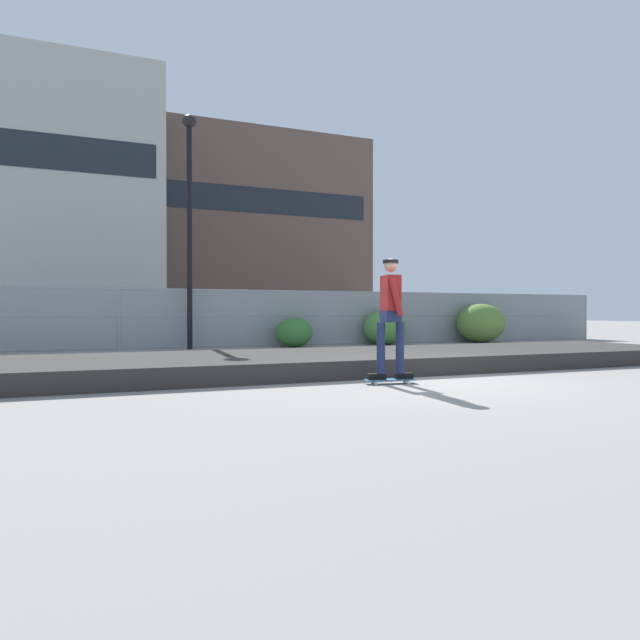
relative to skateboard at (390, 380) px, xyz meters
name	(u,v)px	position (x,y,z in m)	size (l,w,h in m)	color
ground_plane	(423,380)	(0.68, 0.15, -0.06)	(120.00, 120.00, 0.00)	gray
gravel_berm	(367,360)	(0.68, 2.20, 0.10)	(14.77, 3.29, 0.32)	#33302D
skateboard	(390,380)	(0.00, 0.00, 0.00)	(0.82, 0.33, 0.07)	#2D608C
skater	(390,310)	(0.00, 0.00, 1.08)	(0.73, 0.61, 1.86)	black
chain_fence	(269,318)	(0.68, 9.42, 0.88)	(27.63, 0.06, 1.85)	gray
street_lamp	(189,204)	(-1.93, 8.95, 4.29)	(0.44, 0.44, 7.02)	black
parked_car_near	(192,320)	(-1.41, 12.65, 0.78)	(4.43, 2.01, 1.66)	#566B4C
parked_car_mid	(349,319)	(5.06, 12.82, 0.78)	(4.47, 2.08, 1.66)	#B7BABF
parked_car_far	(482,319)	(11.58, 12.56, 0.78)	(4.49, 2.13, 1.66)	black
library_building	(44,204)	(-9.63, 40.39, 9.85)	(18.01, 13.95, 19.81)	#B2AFA8
office_block	(230,232)	(7.19, 48.66, 9.71)	(28.08, 11.88, 19.53)	brown
shrub_left	(294,332)	(1.32, 8.78, 0.41)	(1.21, 0.99, 0.94)	#336B2D
shrub_center	(385,327)	(4.67, 8.95, 0.54)	(1.54, 1.26, 1.19)	#477F38
shrub_right	(481,323)	(8.59, 8.79, 0.66)	(1.85, 1.51, 1.43)	#567A33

